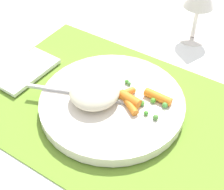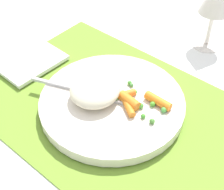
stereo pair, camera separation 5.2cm
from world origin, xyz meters
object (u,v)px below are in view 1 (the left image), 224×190
Objects in this scene: plate at (112,103)px; rice_mound at (95,92)px; carrot_portion at (137,99)px; fork at (93,95)px; napkin at (26,71)px.

plate is 2.87× the size of rice_mound.
plate is 2.68× the size of carrot_portion.
fork is at bearing -156.61° from carrot_portion.
fork is (-0.07, -0.03, -0.00)m from carrot_portion.
rice_mound is at bearing -0.92° from napkin.
carrot_portion reaches higher than plate.
rice_mound reaches higher than carrot_portion.
rice_mound is 0.07m from carrot_portion.
napkin is at bearing -172.28° from carrot_portion.
napkin is at bearing 179.08° from rice_mound.
plate is 0.04m from fork.
fork is (-0.03, -0.01, 0.01)m from plate.
rice_mound reaches higher than napkin.
plate is 2.00× the size of napkin.
fork is at bearing 0.31° from napkin.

